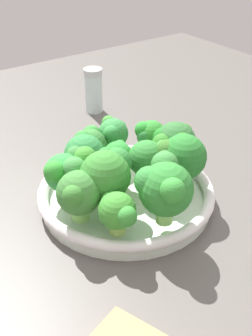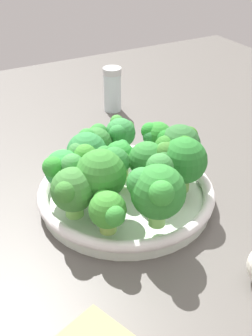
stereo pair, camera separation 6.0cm
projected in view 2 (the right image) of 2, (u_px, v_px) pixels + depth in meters
The scene contains 16 objects.
ground_plane at pixel (146, 208), 64.46cm from camera, with size 130.00×130.00×2.50cm, color #55524D.
bowl at pixel (126, 194), 62.80cm from camera, with size 25.04×25.04×2.87cm.
broccoli_floret_0 at pixel (181, 159), 58.88cm from camera, with size 6.90×6.38×7.92cm.
broccoli_floret_1 at pixel (156, 189), 52.34cm from camera, with size 6.73×7.94×8.41cm.
broccoli_floret_2 at pixel (86, 152), 61.72cm from camera, with size 5.94×6.91×6.92cm.
broccoli_floret_3 at pixel (120, 158), 61.84cm from camera, with size 4.33×4.92×5.87cm.
broccoli_floret_4 at pixel (156, 137), 66.75cm from camera, with size 4.79×4.53×5.97cm.
broccoli_floret_5 at pixel (151, 161), 59.94cm from camera, with size 5.46×5.14×6.80cm.
broccoli_floret_6 at pixel (64, 169), 59.06cm from camera, with size 5.80×6.16×6.41cm.
broccoli_floret_7 at pixel (108, 209), 52.28cm from camera, with size 4.60×5.82×5.45cm.
broccoli_floret_8 at pixel (178, 145), 63.12cm from camera, with size 7.22×6.11×7.37cm.
broccoli_floret_9 at pixel (72, 190), 54.44cm from camera, with size 5.67×5.86×6.73cm.
broccoli_floret_10 at pixel (97, 141), 66.41cm from camera, with size 4.91×5.34×5.57cm.
broccoli_floret_11 at pixel (103, 172), 55.95cm from camera, with size 7.51×6.59×8.13cm.
broccoli_floret_12 at pixel (120, 133), 68.26cm from camera, with size 5.27×5.29×5.80cm.
pepper_shaker at pixel (112, 89), 88.29cm from camera, with size 3.69×3.69×8.95cm.
Camera 2 is at (-27.25, -43.82, 37.93)cm, focal length 47.11 mm.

